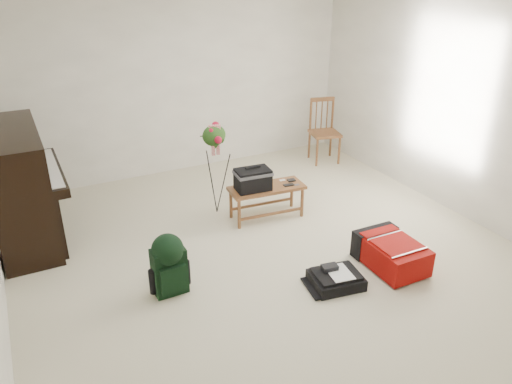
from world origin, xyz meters
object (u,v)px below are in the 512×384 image
piano (21,189)px  red_suitcase (388,251)px  dining_chair (324,131)px  black_duffel (336,279)px  bench (258,182)px  green_backpack (169,262)px  flower_stand (215,170)px

piano → red_suitcase: piano is taller
piano → dining_chair: 4.23m
piano → black_duffel: (2.49, -2.27, -0.53)m
bench → piano: bearing=167.9°
bench → green_backpack: size_ratio=1.52×
bench → red_suitcase: bench is taller
dining_chair → flower_stand: flower_stand is taller
bench → black_duffel: size_ratio=1.76×
dining_chair → black_duffel: bearing=-108.2°
red_suitcase → flower_stand: (-1.08, 1.85, 0.40)m
bench → green_backpack: bearing=-141.6°
piano → green_backpack: piano is taller
dining_chair → green_backpack: size_ratio=1.56×
dining_chair → green_backpack: bearing=-132.0°
black_duffel → red_suitcase: bearing=14.4°
red_suitcase → flower_stand: flower_stand is taller
dining_chair → green_backpack: 3.80m
bench → red_suitcase: size_ratio=1.31×
piano → flower_stand: (2.08, -0.36, -0.04)m
bench → flower_stand: flower_stand is taller
piano → bench: 2.56m
piano → dining_chair: size_ratio=1.59×
green_backpack → piano: bearing=121.9°
black_duffel → piano: bearing=146.8°
flower_stand → piano: bearing=-171.0°
green_backpack → flower_stand: 1.66m
dining_chair → green_backpack: (-3.13, -2.15, -0.13)m
black_duffel → flower_stand: bearing=111.3°
piano → dining_chair: bearing=6.7°
red_suitcase → green_backpack: green_backpack is taller
black_duffel → flower_stand: size_ratio=0.46×
red_suitcase → black_duffel: 0.68m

